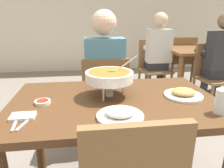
{
  "coord_description": "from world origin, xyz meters",
  "views": [
    {
      "loc": [
        -0.17,
        -1.16,
        1.25
      ],
      "look_at": [
        0.0,
        0.15,
        0.81
      ],
      "focal_mm": 32.83,
      "sensor_mm": 36.0,
      "label": 1
    }
  ],
  "objects_px": {
    "diner_main": "(104,72)",
    "dining_table_far": "(198,57)",
    "drink_glass": "(221,103)",
    "chair_bg_middle": "(211,72)",
    "chair_bg_corner": "(181,58)",
    "patron_bg_middle": "(219,56)",
    "rice_plate": "(120,114)",
    "chair_diner_main": "(105,97)",
    "curry_bowl": "(109,77)",
    "chair_bg_left": "(153,64)",
    "sauce_dish": "(43,102)",
    "patron_bg_left": "(157,50)",
    "dining_table_main": "(115,117)",
    "appetizer_plate": "(183,94)"
  },
  "relations": [
    {
      "from": "drink_glass",
      "to": "patron_bg_left",
      "type": "relative_size",
      "value": 0.1
    },
    {
      "from": "chair_diner_main",
      "to": "patron_bg_middle",
      "type": "relative_size",
      "value": 0.69
    },
    {
      "from": "chair_bg_corner",
      "to": "patron_bg_middle",
      "type": "height_order",
      "value": "patron_bg_middle"
    },
    {
      "from": "appetizer_plate",
      "to": "patron_bg_left",
      "type": "distance_m",
      "value": 1.99
    },
    {
      "from": "rice_plate",
      "to": "drink_glass",
      "type": "distance_m",
      "value": 0.53
    },
    {
      "from": "rice_plate",
      "to": "chair_bg_left",
      "type": "distance_m",
      "value": 2.41
    },
    {
      "from": "rice_plate",
      "to": "sauce_dish",
      "type": "bearing_deg",
      "value": 151.62
    },
    {
      "from": "drink_glass",
      "to": "chair_bg_middle",
      "type": "bearing_deg",
      "value": 57.96
    },
    {
      "from": "dining_table_main",
      "to": "chair_diner_main",
      "type": "distance_m",
      "value": 0.7
    },
    {
      "from": "patron_bg_left",
      "to": "patron_bg_middle",
      "type": "distance_m",
      "value": 0.87
    },
    {
      "from": "diner_main",
      "to": "dining_table_far",
      "type": "distance_m",
      "value": 1.99
    },
    {
      "from": "chair_diner_main",
      "to": "drink_glass",
      "type": "xyz_separation_m",
      "value": [
        0.52,
        -0.94,
        0.31
      ]
    },
    {
      "from": "sauce_dish",
      "to": "diner_main",
      "type": "bearing_deg",
      "value": 59.56
    },
    {
      "from": "dining_table_far",
      "to": "patron_bg_middle",
      "type": "distance_m",
      "value": 0.54
    },
    {
      "from": "dining_table_main",
      "to": "chair_diner_main",
      "type": "height_order",
      "value": "chair_diner_main"
    },
    {
      "from": "chair_diner_main",
      "to": "chair_bg_middle",
      "type": "bearing_deg",
      "value": 24.68
    },
    {
      "from": "curry_bowl",
      "to": "patron_bg_middle",
      "type": "height_order",
      "value": "patron_bg_middle"
    },
    {
      "from": "dining_table_far",
      "to": "appetizer_plate",
      "type": "bearing_deg",
      "value": -121.85
    },
    {
      "from": "patron_bg_left",
      "to": "patron_bg_middle",
      "type": "height_order",
      "value": "same"
    },
    {
      "from": "chair_bg_middle",
      "to": "drink_glass",
      "type": "bearing_deg",
      "value": -122.04
    },
    {
      "from": "rice_plate",
      "to": "chair_diner_main",
      "type": "bearing_deg",
      "value": 89.42
    },
    {
      "from": "dining_table_far",
      "to": "chair_bg_corner",
      "type": "relative_size",
      "value": 1.11
    },
    {
      "from": "rice_plate",
      "to": "patron_bg_left",
      "type": "distance_m",
      "value": 2.35
    },
    {
      "from": "diner_main",
      "to": "sauce_dish",
      "type": "height_order",
      "value": "diner_main"
    },
    {
      "from": "sauce_dish",
      "to": "patron_bg_left",
      "type": "distance_m",
      "value": 2.36
    },
    {
      "from": "appetizer_plate",
      "to": "dining_table_far",
      "type": "xyz_separation_m",
      "value": [
        1.17,
        1.89,
        -0.16
      ]
    },
    {
      "from": "dining_table_main",
      "to": "drink_glass",
      "type": "xyz_separation_m",
      "value": [
        0.52,
        -0.26,
        0.18
      ]
    },
    {
      "from": "dining_table_main",
      "to": "chair_bg_middle",
      "type": "distance_m",
      "value": 2.11
    },
    {
      "from": "dining_table_far",
      "to": "patron_bg_left",
      "type": "bearing_deg",
      "value": 177.14
    },
    {
      "from": "rice_plate",
      "to": "dining_table_far",
      "type": "height_order",
      "value": "rice_plate"
    },
    {
      "from": "dining_table_main",
      "to": "appetizer_plate",
      "type": "xyz_separation_m",
      "value": [
        0.44,
        -0.01,
        0.14
      ]
    },
    {
      "from": "rice_plate",
      "to": "drink_glass",
      "type": "bearing_deg",
      "value": -1.7
    },
    {
      "from": "sauce_dish",
      "to": "dining_table_main",
      "type": "bearing_deg",
      "value": 1.72
    },
    {
      "from": "chair_bg_middle",
      "to": "patron_bg_middle",
      "type": "relative_size",
      "value": 0.69
    },
    {
      "from": "curry_bowl",
      "to": "patron_bg_middle",
      "type": "xyz_separation_m",
      "value": [
        1.63,
        1.29,
        -0.15
      ]
    },
    {
      "from": "chair_bg_middle",
      "to": "patron_bg_left",
      "type": "distance_m",
      "value": 0.83
    },
    {
      "from": "diner_main",
      "to": "patron_bg_left",
      "type": "bearing_deg",
      "value": 51.64
    },
    {
      "from": "chair_diner_main",
      "to": "curry_bowl",
      "type": "bearing_deg",
      "value": -92.56
    },
    {
      "from": "appetizer_plate",
      "to": "drink_glass",
      "type": "bearing_deg",
      "value": -70.27
    },
    {
      "from": "rice_plate",
      "to": "chair_bg_corner",
      "type": "relative_size",
      "value": 0.27
    },
    {
      "from": "diner_main",
      "to": "patron_bg_left",
      "type": "xyz_separation_m",
      "value": [
        0.94,
        1.19,
        0.0
      ]
    },
    {
      "from": "sauce_dish",
      "to": "chair_bg_left",
      "type": "height_order",
      "value": "chair_bg_left"
    },
    {
      "from": "chair_bg_left",
      "to": "patron_bg_left",
      "type": "distance_m",
      "value": 0.25
    },
    {
      "from": "diner_main",
      "to": "chair_bg_left",
      "type": "distance_m",
      "value": 1.56
    },
    {
      "from": "drink_glass",
      "to": "chair_bg_middle",
      "type": "relative_size",
      "value": 0.14
    },
    {
      "from": "drink_glass",
      "to": "chair_bg_corner",
      "type": "xyz_separation_m",
      "value": [
        1.07,
        2.67,
        -0.31
      ]
    },
    {
      "from": "chair_bg_middle",
      "to": "patron_bg_middle",
      "type": "xyz_separation_m",
      "value": [
        0.04,
        -0.06,
        0.24
      ]
    },
    {
      "from": "dining_table_main",
      "to": "sauce_dish",
      "type": "distance_m",
      "value": 0.45
    },
    {
      "from": "dining_table_main",
      "to": "patron_bg_left",
      "type": "xyz_separation_m",
      "value": [
        0.94,
        1.91,
        0.1
      ]
    },
    {
      "from": "appetizer_plate",
      "to": "sauce_dish",
      "type": "height_order",
      "value": "appetizer_plate"
    }
  ]
}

